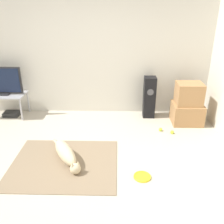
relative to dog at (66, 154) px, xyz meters
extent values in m
plane|color=#BCB29E|center=(0.08, -0.16, -0.13)|extent=(12.00, 12.00, 0.00)
cube|color=beige|center=(0.08, 1.94, 1.15)|extent=(8.00, 0.06, 2.55)
cube|color=#847056|center=(-0.02, -0.07, -0.12)|extent=(1.58, 1.33, 0.01)
ellipsoid|color=beige|center=(-0.02, 0.03, 0.00)|extent=(0.55, 0.72, 0.25)
sphere|color=beige|center=(0.19, -0.31, -0.04)|extent=(0.15, 0.15, 0.15)
cone|color=beige|center=(0.23, -0.29, 0.05)|extent=(0.05, 0.05, 0.07)
cone|color=beige|center=(0.15, -0.34, 0.05)|extent=(0.05, 0.05, 0.07)
cylinder|color=beige|center=(-0.26, 0.43, -0.06)|extent=(0.15, 0.22, 0.04)
cylinder|color=yellow|center=(1.12, -0.36, -0.12)|extent=(0.24, 0.24, 0.02)
torus|color=yellow|center=(1.12, -0.36, -0.11)|extent=(0.24, 0.24, 0.02)
cube|color=#A87A4C|center=(2.15, 1.39, 0.07)|extent=(0.58, 0.50, 0.40)
cube|color=#A87A4C|center=(2.14, 1.39, 0.48)|extent=(0.49, 0.41, 0.42)
cube|color=black|center=(1.42, 1.68, 0.30)|extent=(0.24, 0.24, 0.86)
cylinder|color=#4C4C51|center=(1.42, 1.56, 0.45)|extent=(0.13, 0.00, 0.13)
cube|color=#A8A8AD|center=(-1.61, 1.63, 0.34)|extent=(0.92, 0.50, 0.02)
cylinder|color=#A8A8AD|center=(-1.18, 1.41, 0.10)|extent=(0.04, 0.04, 0.46)
cylinder|color=#A8A8AD|center=(-1.18, 1.85, 0.10)|extent=(0.04, 0.04, 0.46)
cube|color=#232326|center=(-1.61, 1.63, 0.37)|extent=(0.30, 0.20, 0.02)
cube|color=#232326|center=(-1.61, 1.64, 0.65)|extent=(0.87, 0.04, 0.55)
cube|color=#141E38|center=(-1.61, 1.62, 0.65)|extent=(0.80, 0.01, 0.49)
sphere|color=#C6E033|center=(1.78, 0.91, -0.10)|extent=(0.07, 0.07, 0.07)
sphere|color=#C6E033|center=(1.58, 1.01, -0.10)|extent=(0.07, 0.07, 0.07)
cube|color=black|center=(-1.49, 1.63, -0.09)|extent=(0.32, 0.24, 0.09)
camera|label=1|loc=(0.77, -3.17, 2.10)|focal=40.00mm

